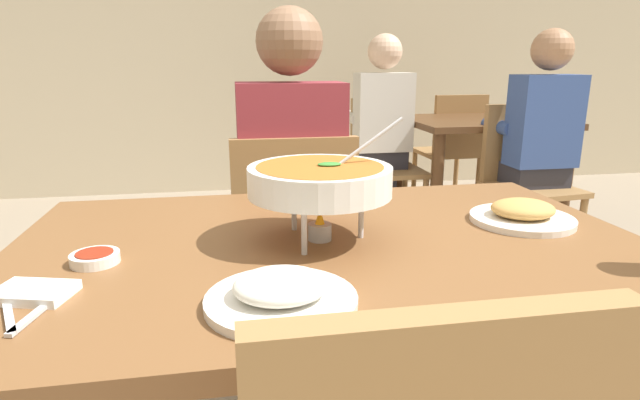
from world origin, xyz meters
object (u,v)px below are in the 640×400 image
(chair_diner_main, at_px, (292,241))
(chair_bg_right, at_px, (376,147))
(dining_table_far, at_px, (481,139))
(patron_bg_left, at_px, (539,134))
(dining_table_main, at_px, (332,288))
(rice_plate, at_px, (281,293))
(sauce_dish, at_px, (95,258))
(diner_main, at_px, (290,175))
(curry_bowl, at_px, (320,181))
(chair_bg_corner, at_px, (453,145))
(chair_bg_left, at_px, (524,173))
(appetizer_plate, at_px, (522,214))
(chair_bg_middle, at_px, (384,157))
(patron_bg_middle, at_px, (381,123))

(chair_diner_main, height_order, chair_bg_right, same)
(dining_table_far, height_order, patron_bg_left, patron_bg_left)
(dining_table_main, xyz_separation_m, patron_bg_left, (1.51, 1.61, 0.09))
(dining_table_main, bearing_deg, chair_diner_main, 90.00)
(rice_plate, distance_m, sauce_dish, 0.40)
(chair_diner_main, bearing_deg, diner_main, 90.00)
(curry_bowl, xyz_separation_m, chair_bg_corner, (1.54, 2.71, -0.39))
(chair_diner_main, bearing_deg, chair_bg_left, 32.28)
(dining_table_main, distance_m, dining_table_far, 2.65)
(appetizer_plate, bearing_deg, chair_bg_left, 57.95)
(dining_table_main, xyz_separation_m, rice_plate, (-0.14, -0.28, 0.13))
(dining_table_far, bearing_deg, chair_bg_middle, 172.86)
(dining_table_main, bearing_deg, chair_bg_left, 48.31)
(chair_bg_left, bearing_deg, rice_plate, -129.82)
(diner_main, distance_m, patron_bg_middle, 1.70)
(chair_diner_main, height_order, patron_bg_left, patron_bg_left)
(chair_bg_middle, bearing_deg, chair_diner_main, -117.85)
(appetizer_plate, height_order, sauce_dish, appetizer_plate)
(chair_diner_main, bearing_deg, curry_bowl, -92.00)
(dining_table_main, height_order, chair_bg_right, chair_bg_right)
(appetizer_plate, height_order, chair_bg_right, chair_bg_right)
(diner_main, distance_m, dining_table_far, 2.07)
(chair_bg_left, bearing_deg, curry_bowl, -132.35)
(rice_plate, bearing_deg, chair_bg_left, 50.18)
(chair_bg_right, bearing_deg, rice_plate, -108.91)
(chair_bg_middle, relative_size, chair_bg_corner, 1.00)
(rice_plate, distance_m, patron_bg_middle, 2.70)
(appetizer_plate, xyz_separation_m, chair_bg_middle, (0.35, 2.23, -0.28))
(appetizer_plate, distance_m, chair_bg_left, 1.91)
(diner_main, height_order, patron_bg_middle, same)
(curry_bowl, bearing_deg, sauce_dish, -172.80)
(patron_bg_left, distance_m, patron_bg_middle, 0.98)
(chair_bg_left, bearing_deg, chair_bg_corner, 88.01)
(chair_diner_main, relative_size, patron_bg_left, 0.69)
(sauce_dish, xyz_separation_m, dining_table_far, (1.94, 2.25, -0.15))
(rice_plate, relative_size, chair_bg_middle, 0.27)
(patron_bg_left, bearing_deg, rice_plate, -131.17)
(chair_diner_main, height_order, chair_bg_middle, same)
(dining_table_main, height_order, chair_bg_left, chair_bg_left)
(patron_bg_left, xyz_separation_m, patron_bg_middle, (-0.73, 0.66, 0.00))
(chair_diner_main, height_order, sauce_dish, chair_diner_main)
(curry_bowl, height_order, chair_bg_right, curry_bowl)
(dining_table_main, bearing_deg, appetizer_plate, 6.06)
(chair_bg_corner, bearing_deg, chair_bg_middle, -147.59)
(chair_diner_main, xyz_separation_m, rice_plate, (-0.14, -1.00, 0.28))
(patron_bg_left, bearing_deg, patron_bg_middle, 137.90)
(sauce_dish, xyz_separation_m, patron_bg_middle, (1.25, 2.31, -0.03))
(curry_bowl, height_order, patron_bg_middle, patron_bg_middle)
(curry_bowl, height_order, sauce_dish, curry_bowl)
(sauce_dish, height_order, chair_bg_middle, chair_bg_middle)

